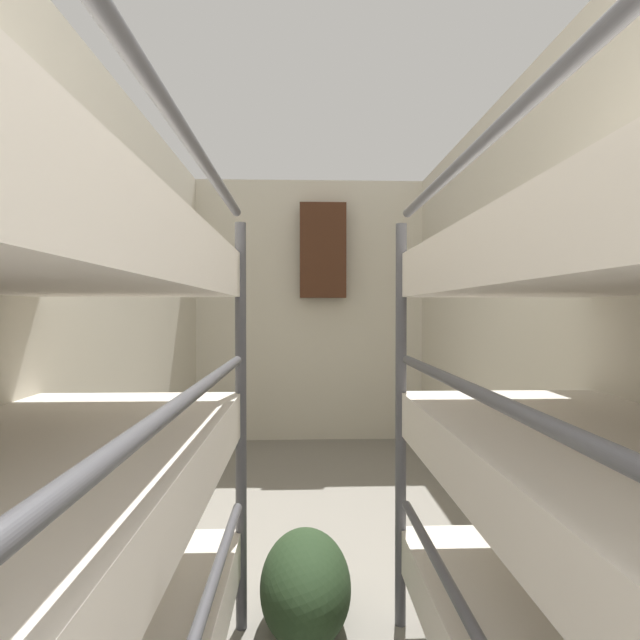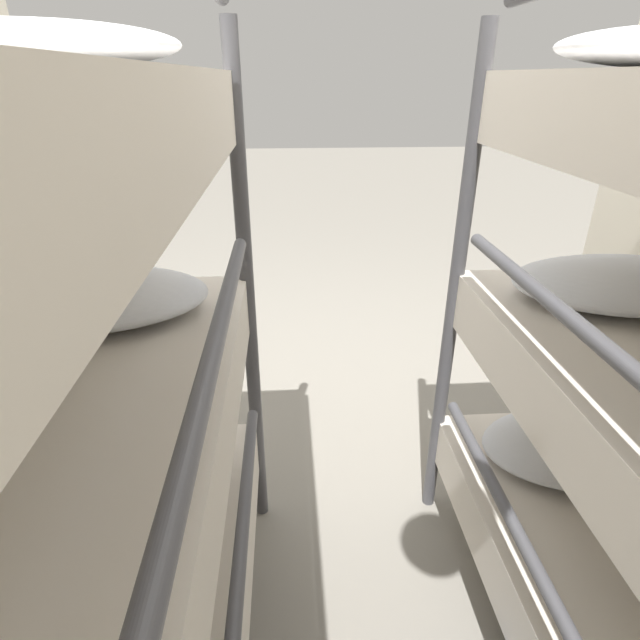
{
  "view_description": "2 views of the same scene",
  "coord_description": "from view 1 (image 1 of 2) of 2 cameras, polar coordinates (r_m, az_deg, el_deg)",
  "views": [
    {
      "loc": [
        -0.08,
        0.34,
        1.26
      ],
      "look_at": [
        0.05,
        3.95,
        1.2
      ],
      "focal_mm": 28.0,
      "sensor_mm": 36.0,
      "label": 1
    },
    {
      "loc": [
        0.19,
        1.97,
        1.48
      ],
      "look_at": [
        0.1,
        0.53,
        0.78
      ],
      "focal_mm": 28.0,
      "sensor_mm": 36.0,
      "label": 2
    }
  ],
  "objects": [
    {
      "name": "wall_back",
      "position": [
        4.91,
        -1.17,
        1.1
      ],
      "size": [
        2.34,
        0.06,
        2.54
      ],
      "color": "beige",
      "rests_on": "ground_plane"
    },
    {
      "name": "wall_right",
      "position": [
        2.57,
        26.1,
        1.05
      ],
      "size": [
        0.06,
        5.33,
        2.54
      ],
      "color": "beige",
      "rests_on": "ground_plane"
    },
    {
      "name": "wall_left",
      "position": [
        2.5,
        -27.14,
        1.05
      ],
      "size": [
        0.06,
        5.33,
        2.54
      ],
      "color": "beige",
      "rests_on": "ground_plane"
    },
    {
      "name": "hanging_coat",
      "position": [
        4.79,
        0.33,
        7.93
      ],
      "size": [
        0.44,
        0.12,
        0.9
      ],
      "color": "#472819"
    },
    {
      "name": "duffel_bag",
      "position": [
        2.25,
        -1.67,
        -27.86
      ],
      "size": [
        0.36,
        0.63,
        0.36
      ],
      "color": "#23381E",
      "rests_on": "ground_plane"
    }
  ]
}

